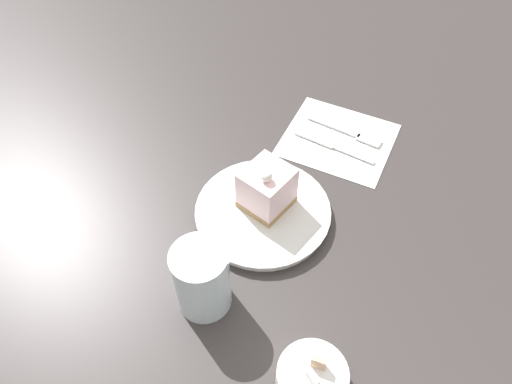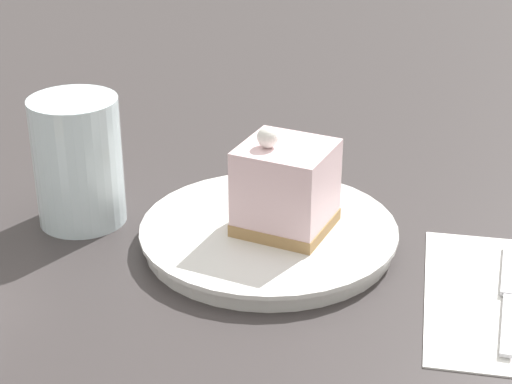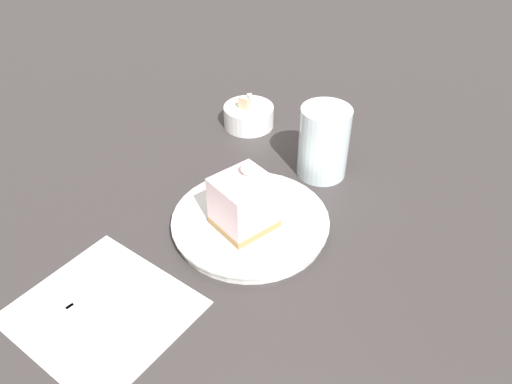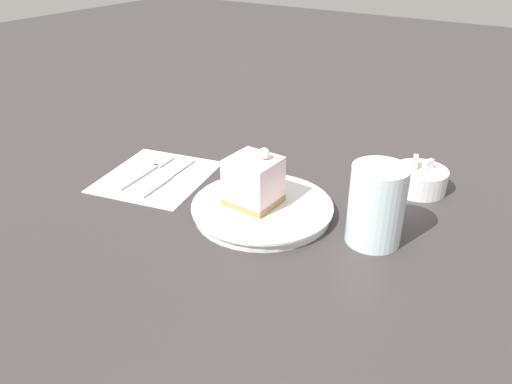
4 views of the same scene
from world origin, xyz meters
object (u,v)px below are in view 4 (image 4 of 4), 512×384
Objects in this scene: plate at (262,208)px; drinking_glass at (376,205)px; knife at (164,180)px; fork at (150,169)px; sugar_bowl at (419,179)px; cake_slice at (254,181)px.

drinking_glass reaches higher than plate.
knife is at bearing -175.26° from drinking_glass.
sugar_bowl is (0.45, 0.21, 0.02)m from fork.
cake_slice is 0.30m from sugar_bowl.
plate is at bearing -171.66° from drinking_glass.
knife is at bearing -150.02° from sugar_bowl.
fork is at bearing -155.06° from sugar_bowl.
sugar_bowl is at bearing 23.15° from knife.
knife is 1.75× the size of sugar_bowl.
plate is at bearing 15.19° from cake_slice.
drinking_glass is at bearing 10.69° from cake_slice.
cake_slice is 0.25m from fork.
plate is 0.29m from sugar_bowl.
plate is 0.05m from cake_slice.
plate is at bearing -9.68° from fork.
fork is (-0.25, 0.02, -0.05)m from cake_slice.
drinking_glass reaches higher than cake_slice.
sugar_bowl is (0.18, 0.22, 0.01)m from plate.
sugar_bowl is (0.39, 0.23, 0.02)m from knife.
plate is 0.21m from knife.
cake_slice is at bearing -166.80° from plate.
knife is at bearing -26.47° from fork.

